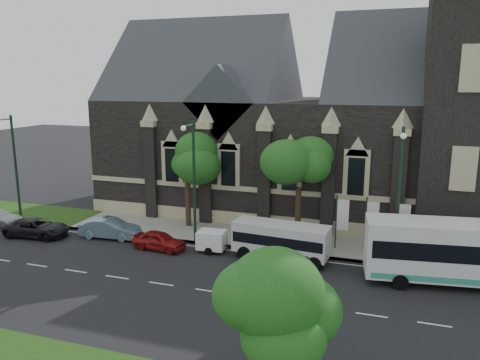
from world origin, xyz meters
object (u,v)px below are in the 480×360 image
at_px(tree_park_east, 275,305).
at_px(box_trailer, 212,240).
at_px(street_lamp_mid, 193,175).
at_px(sedan, 110,228).
at_px(street_lamp_far, 13,163).
at_px(banner_flag_left, 340,218).
at_px(tree_walk_left, 190,158).
at_px(tree_walk_right, 303,163).
at_px(banner_flag_center, 370,220).
at_px(shuttle_bus, 281,239).
at_px(car_far_black, 37,228).
at_px(street_lamp_near, 399,189).
at_px(car_far_red, 159,240).
at_px(banner_flag_right, 401,223).

bearing_deg(tree_park_east, box_trailer, 118.62).
bearing_deg(street_lamp_mid, sedan, -172.24).
bearing_deg(street_lamp_mid, street_lamp_far, 180.00).
distance_m(banner_flag_left, sedan, 17.15).
xyz_separation_m(tree_walk_left, street_lamp_far, (-14.20, -3.61, -0.62)).
xyz_separation_m(tree_park_east, banner_flag_left, (0.11, 18.32, -2.24)).
bearing_deg(tree_walk_right, tree_park_east, -81.58).
xyz_separation_m(banner_flag_center, box_trailer, (-10.44, -3.06, -1.55)).
xyz_separation_m(shuttle_bus, car_far_black, (-18.86, -1.30, -0.75)).
relative_size(street_lamp_near, sedan, 1.96).
distance_m(tree_park_east, car_far_red, 19.22).
xyz_separation_m(tree_walk_right, street_lamp_far, (-23.21, -3.62, -0.71)).
bearing_deg(tree_park_east, street_lamp_near, 76.89).
bearing_deg(street_lamp_near, tree_walk_right, 151.94).
height_order(tree_walk_right, banner_flag_left, tree_walk_right).
distance_m(tree_park_east, tree_walk_left, 23.36).
height_order(street_lamp_near, banner_flag_right, street_lamp_near).
relative_size(banner_flag_right, car_far_red, 1.03).
relative_size(street_lamp_near, banner_flag_center, 2.25).
relative_size(street_lamp_mid, car_far_red, 2.32).
bearing_deg(tree_park_east, banner_flag_center, 83.43).
bearing_deg(tree_walk_left, street_lamp_far, -165.74).
relative_size(tree_walk_right, banner_flag_center, 1.95).
bearing_deg(banner_flag_right, street_lamp_far, -176.40).
height_order(banner_flag_left, banner_flag_right, same).
relative_size(shuttle_bus, car_far_red, 1.69).
relative_size(tree_walk_left, street_lamp_near, 0.85).
bearing_deg(car_far_black, banner_flag_left, -85.40).
height_order(banner_flag_right, sedan, banner_flag_right).
bearing_deg(banner_flag_left, car_far_black, -169.19).
relative_size(street_lamp_far, shuttle_bus, 1.38).
bearing_deg(box_trailer, tree_walk_left, 124.24).
bearing_deg(shuttle_bus, tree_walk_left, 156.53).
bearing_deg(banner_flag_center, street_lamp_far, -176.14).
bearing_deg(banner_flag_left, street_lamp_far, -175.85).
relative_size(tree_walk_right, banner_flag_right, 1.95).
bearing_deg(shuttle_bus, box_trailer, -173.92).
relative_size(tree_walk_right, banner_flag_left, 1.95).
bearing_deg(tree_park_east, tree_walk_right, 98.42).
height_order(tree_park_east, banner_flag_left, tree_park_east).
distance_m(street_lamp_near, banner_flag_center, 3.74).
relative_size(banner_flag_right, sedan, 0.87).
relative_size(banner_flag_left, shuttle_bus, 0.61).
bearing_deg(street_lamp_near, banner_flag_center, 131.93).
height_order(tree_walk_left, banner_flag_center, tree_walk_left).
relative_size(box_trailer, car_far_red, 0.72).
distance_m(street_lamp_near, car_far_black, 26.54).
bearing_deg(street_lamp_mid, tree_walk_right, 26.65).
height_order(street_lamp_far, shuttle_bus, street_lamp_far).
xyz_separation_m(tree_park_east, street_lamp_near, (3.82, 16.42, 0.49)).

